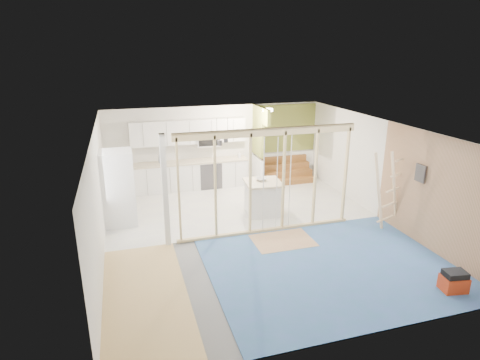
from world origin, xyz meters
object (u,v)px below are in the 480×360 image
object	(u,v)px
island	(263,198)
toolbox	(454,282)
fridge	(118,188)
ladder	(389,191)

from	to	relation	value
island	toolbox	xyz separation A→B (m)	(2.15, -4.50, -0.26)
toolbox	fridge	bearing A→B (deg)	149.23
island	ladder	distance (m)	3.21
fridge	ladder	xyz separation A→B (m)	(6.31, -2.23, 0.06)
toolbox	ladder	distance (m)	2.86
island	toolbox	distance (m)	4.99
toolbox	ladder	xyz separation A→B (m)	(0.45, 2.70, 0.82)
fridge	toolbox	xyz separation A→B (m)	(5.87, -4.93, -0.76)
fridge	toolbox	distance (m)	7.70
fridge	island	size ratio (longest dim) A/B	1.85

